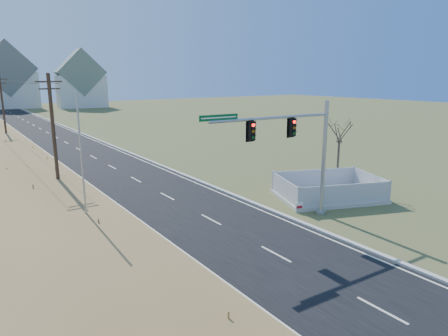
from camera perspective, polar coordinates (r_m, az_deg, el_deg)
ground at (r=22.04m, az=3.88°, el=-10.48°), size 260.00×260.00×0.00m
road at (r=67.54m, az=-23.58°, el=4.45°), size 8.00×180.00×0.06m
curb at (r=68.44m, az=-20.18°, el=4.88°), size 0.30×180.00×0.18m
utility_pole_near at (r=31.64m, az=-23.16°, el=4.52°), size 1.80×0.26×9.00m
utility_pole_mid at (r=61.22m, az=-29.03°, el=7.53°), size 1.80×0.26×9.00m
condo_n at (r=128.61m, az=-28.63°, el=10.89°), size 15.27×10.20×18.54m
condo_ne at (r=124.16m, az=-19.76°, el=11.32°), size 14.12×10.51×16.52m
traffic_signal_mast at (r=24.46m, az=11.10°, el=2.66°), size 9.20×0.76×7.32m
fence_enclosure at (r=30.37m, az=14.64°, el=-3.63°), size 8.46×7.11×1.66m
open_sign at (r=26.85m, az=10.71°, el=-5.51°), size 0.53×0.19×0.66m
flagpole at (r=23.22m, az=-19.46°, el=-1.63°), size 0.36×0.36×8.03m
bare_tree at (r=32.57m, az=16.24°, el=5.26°), size 2.19×2.19×5.81m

